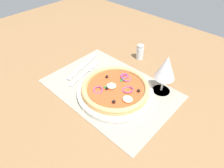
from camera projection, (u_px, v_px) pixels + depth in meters
ground_plane at (110, 91)px, 73.77cm from camera, size 190.00×140.00×2.40cm
placemat at (110, 88)px, 72.85cm from camera, size 47.24×32.00×0.40cm
plate at (115, 91)px, 70.16cm from camera, size 27.25×27.25×1.46cm
pizza at (115, 88)px, 68.95cm from camera, size 24.35×24.35×2.47cm
fork at (86, 72)px, 79.62cm from camera, size 5.49×17.88×0.44cm
knife at (83, 66)px, 82.80cm from camera, size 7.18×19.66×0.62cm
wine_glass at (166, 68)px, 65.40cm from camera, size 7.20×7.20×14.90cm
pepper_shaker at (140, 52)px, 86.18cm from camera, size 3.20×3.20×6.70cm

